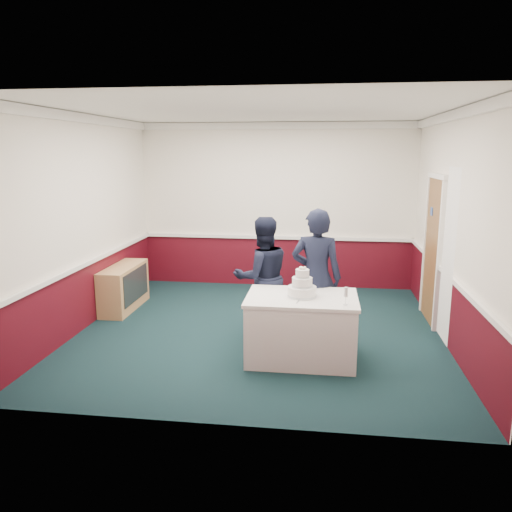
# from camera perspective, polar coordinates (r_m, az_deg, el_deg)

# --- Properties ---
(ground) EXTENTS (5.00, 5.00, 0.00)m
(ground) POSITION_cam_1_polar(r_m,az_deg,el_deg) (7.12, 0.37, -8.53)
(ground) COLOR black
(ground) RESTS_ON ground
(room_shell) EXTENTS (5.00, 5.00, 3.00)m
(room_shell) POSITION_cam_1_polar(r_m,az_deg,el_deg) (7.29, 1.61, 7.80)
(room_shell) COLOR white
(room_shell) RESTS_ON ground
(sideboard) EXTENTS (0.41, 1.20, 0.70)m
(sideboard) POSITION_cam_1_polar(r_m,az_deg,el_deg) (8.27, -14.85, -3.48)
(sideboard) COLOR tan
(sideboard) RESTS_ON ground
(cake_table) EXTENTS (1.32, 0.92, 0.79)m
(cake_table) POSITION_cam_1_polar(r_m,az_deg,el_deg) (6.11, 5.20, -8.11)
(cake_table) COLOR white
(cake_table) RESTS_ON ground
(wedding_cake) EXTENTS (0.35, 0.35, 0.36)m
(wedding_cake) POSITION_cam_1_polar(r_m,az_deg,el_deg) (5.96, 5.29, -3.59)
(wedding_cake) COLOR white
(wedding_cake) RESTS_ON cake_table
(cake_knife) EXTENTS (0.05, 0.22, 0.00)m
(cake_knife) POSITION_cam_1_polar(r_m,az_deg,el_deg) (5.80, 4.89, -5.13)
(cake_knife) COLOR silver
(cake_knife) RESTS_ON cake_table
(champagne_flute) EXTENTS (0.05, 0.05, 0.21)m
(champagne_flute) POSITION_cam_1_polar(r_m,az_deg,el_deg) (5.69, 10.23, -4.20)
(champagne_flute) COLOR silver
(champagne_flute) RESTS_ON cake_table
(person_man) EXTENTS (0.98, 0.88, 1.64)m
(person_man) POSITION_cam_1_polar(r_m,az_deg,el_deg) (6.74, 0.73, -2.41)
(person_man) COLOR black
(person_man) RESTS_ON ground
(person_woman) EXTENTS (0.70, 0.50, 1.79)m
(person_woman) POSITION_cam_1_polar(r_m,az_deg,el_deg) (6.48, 6.90, -2.42)
(person_woman) COLOR black
(person_woman) RESTS_ON ground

